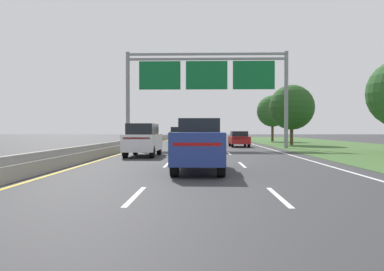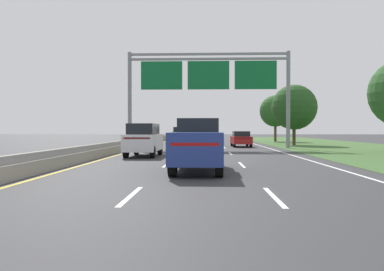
% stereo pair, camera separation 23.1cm
% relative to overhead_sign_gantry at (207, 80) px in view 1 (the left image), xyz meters
% --- Properties ---
extents(ground_plane, '(220.00, 220.00, 0.00)m').
position_rel_overhead_sign_gantry_xyz_m(ground_plane, '(-0.30, -1.28, -6.37)').
color(ground_plane, '#333335').
extents(lane_striping, '(11.96, 106.00, 0.01)m').
position_rel_overhead_sign_gantry_xyz_m(lane_striping, '(-0.30, -1.74, -6.36)').
color(lane_striping, white).
rests_on(lane_striping, ground).
extents(grass_verge_right, '(14.00, 110.00, 0.02)m').
position_rel_overhead_sign_gantry_xyz_m(grass_verge_right, '(13.65, -1.28, -6.36)').
color(grass_verge_right, '#3D602D').
rests_on(grass_verge_right, ground).
extents(median_barrier_concrete, '(0.60, 110.00, 0.85)m').
position_rel_overhead_sign_gantry_xyz_m(median_barrier_concrete, '(-6.90, -1.28, -6.01)').
color(median_barrier_concrete, '#99968E').
rests_on(median_barrier_concrete, ground).
extents(overhead_sign_gantry, '(15.06, 0.42, 8.95)m').
position_rel_overhead_sign_gantry_xyz_m(overhead_sign_gantry, '(0.00, 0.00, 0.00)').
color(overhead_sign_gantry, gray).
rests_on(overhead_sign_gantry, ground).
extents(pickup_truck_blue, '(2.10, 5.44, 2.20)m').
position_rel_overhead_sign_gantry_xyz_m(pickup_truck_blue, '(-0.54, -19.77, -5.29)').
color(pickup_truck_blue, navy).
rests_on(pickup_truck_blue, ground).
extents(car_darkgreen_left_lane_suv, '(1.98, 4.73, 2.11)m').
position_rel_overhead_sign_gantry_xyz_m(car_darkgreen_left_lane_suv, '(-4.10, 20.56, -5.27)').
color(car_darkgreen_left_lane_suv, '#193D23').
rests_on(car_darkgreen_left_lane_suv, ground).
extents(car_gold_centre_lane_suv, '(2.01, 4.74, 2.11)m').
position_rel_overhead_sign_gantry_xyz_m(car_gold_centre_lane_suv, '(-0.34, 12.55, -5.27)').
color(car_gold_centre_lane_suv, '#A38438').
rests_on(car_gold_centre_lane_suv, ground).
extents(car_red_right_lane_sedan, '(1.88, 4.42, 1.57)m').
position_rel_overhead_sign_gantry_xyz_m(car_red_right_lane_sedan, '(3.30, 3.19, -5.55)').
color(car_red_right_lane_sedan, maroon).
rests_on(car_red_right_lane_sedan, ground).
extents(car_white_left_lane_suv, '(2.00, 4.74, 2.11)m').
position_rel_overhead_sign_gantry_xyz_m(car_white_left_lane_suv, '(-4.22, -10.96, -5.27)').
color(car_white_left_lane_suv, silver).
rests_on(car_white_left_lane_suv, ground).
extents(car_grey_centre_lane_sedan, '(1.92, 4.44, 1.57)m').
position_rel_overhead_sign_gantry_xyz_m(car_grey_centre_lane_sedan, '(-0.39, 20.84, -5.55)').
color(car_grey_centre_lane_sedan, slate).
rests_on(car_grey_centre_lane_sedan, ground).
extents(roadside_tree_far, '(5.00, 5.00, 6.71)m').
position_rel_overhead_sign_gantry_xyz_m(roadside_tree_far, '(9.53, 7.34, -2.17)').
color(roadside_tree_far, '#4C3823').
rests_on(roadside_tree_far, ground).
extents(roadside_tree_distant, '(4.52, 4.52, 6.67)m').
position_rel_overhead_sign_gantry_xyz_m(roadside_tree_distant, '(9.73, 20.04, -1.97)').
color(roadside_tree_distant, '#4C3823').
rests_on(roadside_tree_distant, ground).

